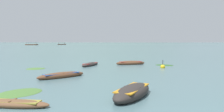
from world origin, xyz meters
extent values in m
plane|color=slate|center=(0.00, 1500.00, 0.00)|extent=(6000.00, 6000.00, 0.00)
cone|color=#56665B|center=(-444.13, 1692.80, 182.72)|extent=(890.81, 890.81, 365.44)
cone|color=#56665B|center=(33.09, 1843.96, 295.65)|extent=(1480.55, 1480.55, 591.30)
ellipsoid|color=#2D2826|center=(0.28, 6.65, 0.23)|extent=(2.95, 4.03, 0.75)
cube|color=orange|center=(0.28, 6.65, 0.45)|extent=(2.12, 2.90, 0.05)
cube|color=#2D2826|center=(0.28, 6.65, 0.50)|extent=(0.83, 0.48, 0.04)
ellipsoid|color=brown|center=(1.97, 22.30, 0.17)|extent=(3.88, 2.01, 0.58)
cube|color=#B22D28|center=(1.97, 22.30, 0.35)|extent=(2.80, 1.45, 0.05)
cube|color=brown|center=(1.97, 22.30, 0.40)|extent=(0.27, 0.75, 0.04)
ellipsoid|color=brown|center=(-5.16, 5.14, 0.11)|extent=(3.47, 1.36, 0.37)
cube|color=olive|center=(-5.16, 5.14, 0.22)|extent=(2.50, 0.98, 0.05)
cube|color=brown|center=(-5.16, 5.14, 0.27)|extent=(0.17, 0.56, 0.04)
ellipsoid|color=brown|center=(-4.59, 12.71, 0.16)|extent=(3.73, 3.30, 0.53)
cube|color=#28519E|center=(-4.59, 12.71, 0.32)|extent=(2.69, 2.38, 0.05)
cube|color=brown|center=(-4.59, 12.71, 0.37)|extent=(0.48, 0.56, 0.04)
ellipsoid|color=#2D2826|center=(-2.94, 21.07, 0.14)|extent=(2.29, 3.86, 0.47)
cube|color=#B22D28|center=(-2.94, 21.07, 0.28)|extent=(1.65, 2.78, 0.05)
cube|color=#2D2826|center=(-2.94, 21.07, 0.33)|extent=(0.63, 0.32, 0.04)
cube|color=brown|center=(-64.37, 180.43, 0.27)|extent=(10.53, 5.69, 0.90)
cylinder|color=#4C4742|center=(-68.37, 179.47, 1.40)|extent=(0.10, 0.10, 1.80)
cylinder|color=#4C4742|center=(-67.87, 182.59, 1.40)|extent=(0.10, 0.10, 1.80)
cylinder|color=#4C4742|center=(-60.87, 178.27, 1.40)|extent=(0.10, 0.10, 1.80)
cylinder|color=#4C4742|center=(-60.37, 181.39, 1.40)|extent=(0.10, 0.10, 1.80)
cube|color=#334C75|center=(-64.37, 180.43, 2.29)|extent=(8.84, 4.78, 0.12)
cube|color=#4C3323|center=(-42.90, 200.02, 0.27)|extent=(8.00, 4.55, 0.90)
cylinder|color=#4C4742|center=(-45.42, 198.30, 1.40)|extent=(0.10, 0.10, 1.80)
cylinder|color=#4C4742|center=(-45.94, 200.32, 1.40)|extent=(0.10, 0.10, 1.80)
cylinder|color=#4C4742|center=(-39.86, 199.73, 1.40)|extent=(0.10, 0.10, 1.80)
cylinder|color=#4C4742|center=(-40.39, 201.75, 1.40)|extent=(0.10, 0.10, 1.80)
cube|color=beige|center=(-42.90, 200.02, 2.29)|extent=(6.72, 3.82, 0.12)
sphere|color=yellow|center=(5.03, 18.63, 0.10)|extent=(0.51, 0.51, 0.51)
cylinder|color=black|center=(5.03, 18.63, 0.48)|extent=(0.06, 0.06, 0.76)
ellipsoid|color=#477033|center=(-5.83, 7.60, 0.00)|extent=(3.09, 3.24, 0.14)
ellipsoid|color=#477033|center=(-8.42, 18.28, 0.00)|extent=(2.41, 2.29, 0.14)
ellipsoid|color=#2D5628|center=(5.91, 21.22, 0.00)|extent=(2.75, 2.72, 0.14)
camera|label=1|loc=(-1.07, -4.19, 2.81)|focal=34.48mm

